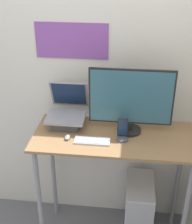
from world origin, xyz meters
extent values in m
cube|color=silver|center=(0.00, 0.60, 1.30)|extent=(6.00, 0.05, 2.60)
cube|color=purple|center=(-0.34, 0.57, 1.59)|extent=(0.53, 0.01, 0.26)
cube|color=#936D47|center=(0.00, 0.26, 1.00)|extent=(1.14, 0.51, 0.02)
cylinder|color=gray|center=(-0.52, 0.05, 0.50)|extent=(0.04, 0.04, 0.99)
cylinder|color=gray|center=(0.52, 0.05, 0.50)|extent=(0.04, 0.04, 0.99)
cylinder|color=gray|center=(-0.52, 0.47, 0.50)|extent=(0.04, 0.04, 0.99)
cylinder|color=gray|center=(0.52, 0.47, 0.50)|extent=(0.04, 0.04, 0.99)
cube|color=#4C4C51|center=(-0.36, 0.34, 1.05)|extent=(0.20, 0.16, 0.07)
cube|color=gray|center=(-0.36, 0.34, 1.09)|extent=(0.28, 0.23, 0.02)
cube|color=gray|center=(-0.36, 0.50, 1.21)|extent=(0.28, 0.09, 0.22)
cube|color=navy|center=(-0.36, 0.49, 1.21)|extent=(0.25, 0.08, 0.19)
cylinder|color=black|center=(0.10, 0.33, 1.02)|extent=(0.17, 0.17, 0.02)
cylinder|color=black|center=(0.10, 0.33, 1.06)|extent=(0.05, 0.05, 0.06)
cube|color=black|center=(0.10, 0.33, 1.28)|extent=(0.58, 0.01, 0.40)
cube|color=#336072|center=(0.10, 0.32, 1.28)|extent=(0.56, 0.01, 0.38)
cube|color=silver|center=(-0.15, 0.16, 1.02)|extent=(0.24, 0.09, 0.01)
cube|color=#A8A8AD|center=(-0.15, 0.16, 1.03)|extent=(0.22, 0.08, 0.00)
ellipsoid|color=#99999E|center=(-0.32, 0.17, 1.03)|extent=(0.04, 0.06, 0.03)
cylinder|color=#4C4C51|center=(0.06, 0.20, 1.02)|extent=(0.08, 0.08, 0.02)
cube|color=black|center=(0.06, 0.22, 1.11)|extent=(0.07, 0.04, 0.16)
cube|color=navy|center=(0.06, 0.21, 1.11)|extent=(0.06, 0.03, 0.14)
cube|color=silver|center=(0.22, 0.30, 0.28)|extent=(0.21, 0.39, 0.55)
camera|label=1|loc=(0.09, -1.61, 2.19)|focal=50.00mm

